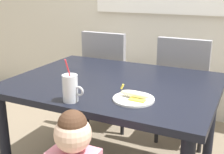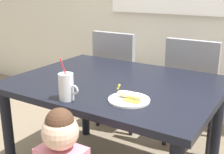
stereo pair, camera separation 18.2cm
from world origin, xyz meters
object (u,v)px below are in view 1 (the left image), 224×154
at_px(milk_cup, 70,90).
at_px(peeled_banana, 135,95).
at_px(dining_chair_right, 184,85).
at_px(dining_table, 114,94).
at_px(dining_chair_left, 109,75).
at_px(snack_plate, 134,99).

relative_size(milk_cup, peeled_banana, 1.43).
bearing_deg(dining_chair_right, dining_table, 67.04).
height_order(dining_chair_left, peeled_banana, dining_chair_left).
bearing_deg(dining_table, peeled_banana, -45.90).
relative_size(snack_plate, peeled_banana, 1.33).
bearing_deg(peeled_banana, dining_chair_left, 123.25).
bearing_deg(dining_chair_left, peeled_banana, 123.25).
relative_size(dining_table, dining_chair_left, 1.40).
bearing_deg(dining_chair_left, milk_cup, 106.65).
height_order(snack_plate, peeled_banana, peeled_banana).
relative_size(dining_table, dining_chair_right, 1.40).
xyz_separation_m(dining_table, dining_chair_left, (-0.40, 0.74, -0.11)).
xyz_separation_m(dining_chair_right, peeled_banana, (-0.06, -1.00, 0.24)).
distance_m(milk_cup, snack_plate, 0.35).
bearing_deg(milk_cup, snack_plate, 28.76).
xyz_separation_m(dining_table, snack_plate, (0.25, -0.27, 0.10)).
height_order(milk_cup, peeled_banana, milk_cup).
relative_size(dining_chair_right, snack_plate, 4.17).
height_order(milk_cup, snack_plate, milk_cup).
height_order(dining_chair_right, milk_cup, milk_cup).
relative_size(dining_chair_left, dining_chair_right, 1.00).
distance_m(dining_chair_left, dining_chair_right, 0.72).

